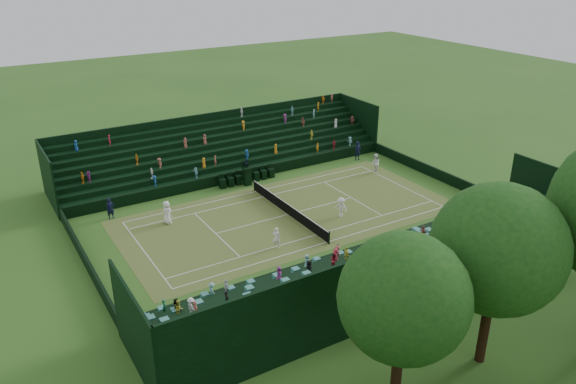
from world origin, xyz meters
name	(u,v)px	position (x,y,z in m)	size (l,w,h in m)	color
ground	(288,215)	(0.00, 0.00, 0.00)	(160.00, 160.00, 0.00)	#2E5A1C
court_surface	(288,215)	(0.00, 0.00, 0.01)	(12.97, 26.77, 0.01)	#3E7226
perimeter_wall_north	(432,172)	(0.00, 15.88, 0.50)	(17.17, 0.20, 1.00)	black
perimeter_wall_south	(86,261)	(0.00, -15.88, 0.50)	(17.17, 0.20, 1.00)	black
perimeter_wall_east	(352,254)	(8.48, 0.00, 0.50)	(0.20, 31.77, 1.00)	black
perimeter_wall_west	(241,176)	(-8.48, 0.00, 0.50)	(0.20, 31.77, 1.00)	black
north_grandstand	(393,268)	(12.66, 0.00, 1.55)	(6.60, 32.00, 4.90)	black
south_grandstand	(221,152)	(-12.66, 0.00, 1.55)	(6.60, 32.00, 4.90)	black
tennis_net	(288,209)	(0.00, 0.00, 0.53)	(11.67, 0.10, 1.06)	black
umpire_chair	(247,174)	(-7.29, 0.06, 1.07)	(0.80, 0.80, 2.50)	black
courtside_chairs	(247,178)	(-7.79, 0.32, 0.46)	(0.57, 5.53, 1.23)	black
player_near_west	(167,212)	(-3.54, -8.87, 0.94)	(0.92, 0.60, 1.89)	white
player_near_east	(276,238)	(4.26, -3.54, 0.82)	(0.60, 0.39, 1.64)	white
player_far_west	(375,163)	(-3.63, 11.98, 0.93)	(0.91, 0.71, 1.87)	white
player_far_east	(341,207)	(2.50, 3.43, 0.83)	(1.07, 0.62, 1.66)	white
line_judge_north	(358,151)	(-7.31, 12.69, 0.99)	(0.72, 0.47, 1.97)	black
line_judge_south	(110,209)	(-6.72, -12.42, 0.87)	(0.63, 0.41, 1.73)	black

